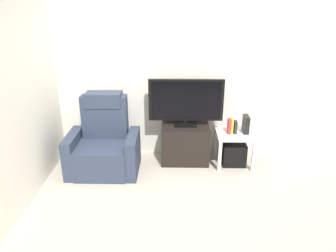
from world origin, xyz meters
TOP-DOWN VIEW (x-y plane):
  - ground_plane at (0.00, 0.00)m, footprint 6.40×6.40m
  - wall_back at (0.00, 1.13)m, footprint 6.40×0.06m
  - wall_side at (-1.88, 0.00)m, footprint 0.06×4.48m
  - tv_stand at (0.06, 0.84)m, footprint 0.69×0.46m
  - television at (0.06, 0.86)m, footprint 1.07×0.20m
  - recliner_armchair at (-1.10, 0.57)m, footprint 0.98×0.78m
  - side_table at (0.78, 0.77)m, footprint 0.54×0.54m
  - subwoofer_box at (0.78, 0.77)m, footprint 0.33×0.33m
  - book_leftmost at (0.68, 0.75)m, footprint 0.03×0.12m
  - book_middle at (0.72, 0.75)m, footprint 0.03×0.11m
  - book_rightmost at (0.77, 0.75)m, footprint 0.04×0.11m
  - game_console at (0.92, 0.78)m, footprint 0.07×0.20m

SIDE VIEW (x-z plane):
  - ground_plane at x=0.00m, z-range 0.00..0.00m
  - subwoofer_box at x=0.78m, z-range 0.00..0.33m
  - tv_stand at x=0.06m, z-range 0.00..0.57m
  - recliner_armchair at x=-1.10m, z-range -0.17..0.91m
  - side_table at x=0.78m, z-range 0.17..0.67m
  - book_rightmost at x=0.77m, z-range 0.50..0.68m
  - book_leftmost at x=0.68m, z-range 0.50..0.71m
  - book_middle at x=0.72m, z-range 0.50..0.72m
  - game_console at x=0.92m, z-range 0.50..0.75m
  - television at x=0.06m, z-range 0.59..1.28m
  - wall_back at x=0.00m, z-range 0.00..2.60m
  - wall_side at x=-1.88m, z-range 0.00..2.60m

